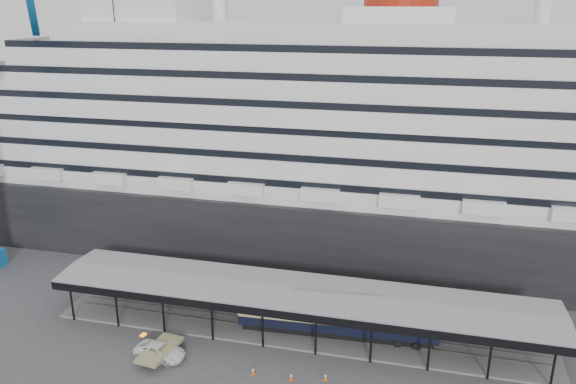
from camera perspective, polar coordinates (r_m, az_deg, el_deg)
name	(u,v)px	position (r m, az deg, el deg)	size (l,w,h in m)	color
ground	(287,355)	(61.70, -0.11, -16.25)	(200.00, 200.00, 0.00)	#3D3D40
cruise_ship	(339,124)	(83.78, 5.19, 6.88)	(130.00, 30.00, 43.90)	black
platform_canopy	(298,312)	(64.52, 0.97, -12.06)	(56.00, 9.18, 5.30)	slate
port_truck	(160,351)	(62.41, -12.88, -15.49)	(2.51, 5.45, 1.51)	white
pullman_carriage	(337,315)	(63.69, 5.02, -12.30)	(22.14, 3.89, 21.63)	black
traffic_cone_left	(253,371)	(58.95, -3.57, -17.69)	(0.53, 0.53, 0.81)	#E35F0C
traffic_cone_mid	(291,377)	(58.13, 0.31, -18.25)	(0.54, 0.54, 0.80)	#D9500C
traffic_cone_right	(325,377)	(58.27, 3.82, -18.21)	(0.46, 0.46, 0.76)	orange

